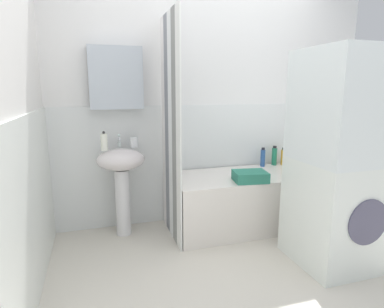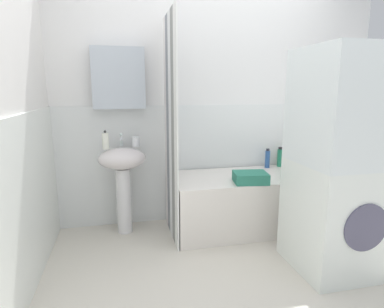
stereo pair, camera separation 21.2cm
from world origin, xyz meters
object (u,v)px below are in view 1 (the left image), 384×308
Objects in this scene: soap_dispenser at (104,142)px; toothbrush_cup at (134,142)px; sink at (121,172)px; washer_dryer_stack at (340,161)px; bathtub at (242,200)px; lotion_bottle at (284,157)px; conditioner_bottle at (263,158)px; towel_folded at (250,176)px; shampoo_bottle at (274,156)px.

toothbrush_cup is (0.27, 0.08, -0.03)m from soap_dispenser.
washer_dryer_stack is at bearing -32.36° from sink.
bathtub is at bearing -11.20° from toothbrush_cup.
bathtub is 7.51× the size of lotion_bottle.
soap_dispenser is at bearing -175.66° from conditioner_bottle.
washer_dryer_stack reaches higher than sink.
conditioner_bottle is 0.63m from towel_folded.
shampoo_bottle reaches higher than bathtub.
sink is 9.22× the size of toothbrush_cup.
washer_dryer_stack is at bearing -64.58° from bathtub.
bathtub is at bearing 78.91° from towel_folded.
soap_dispenser is 1.91× the size of toothbrush_cup.
shampoo_bottle is at bearing 28.09° from bathtub.
sink reaches higher than lotion_bottle.
conditioner_bottle is at bearing 1.95° from toothbrush_cup.
toothbrush_cup is at bearing -178.35° from lotion_bottle.
shampoo_bottle reaches higher than lotion_bottle.
sink is at bearing -176.42° from conditioner_bottle.
towel_folded is at bearing 126.31° from washer_dryer_stack.
soap_dispenser is at bearing 150.61° from washer_dryer_stack.
lotion_bottle is 0.26m from conditioner_bottle.
sink is 0.30m from toothbrush_cup.
soap_dispenser is at bearing 174.50° from bathtub.
conditioner_bottle is 0.12× the size of washer_dryer_stack.
soap_dispenser is 0.83× the size of conditioner_bottle.
soap_dispenser is at bearing 164.15° from towel_folded.
sink is 0.58× the size of bathtub.
sink is 3.88× the size of shampoo_bottle.
bathtub is at bearing -7.65° from sink.
towel_folded is 0.78m from washer_dryer_stack.
washer_dryer_stack is (0.04, -1.08, 0.19)m from conditioner_bottle.
conditioner_bottle is at bearing -179.92° from lotion_bottle.
towel_folded is at bearing -143.76° from lotion_bottle.
towel_folded is 0.18× the size of washer_dryer_stack.
soap_dispenser reaches higher than shampoo_bottle.
soap_dispenser reaches higher than towel_folded.
washer_dryer_stack reaches higher than soap_dispenser.
sink is at bearing -176.07° from shampoo_bottle.
shampoo_bottle is 0.75m from towel_folded.
sink is at bearing 12.37° from soap_dispenser.
shampoo_bottle is at bearing 84.15° from washer_dryer_stack.
shampoo_bottle is 0.16m from conditioner_bottle.
shampoo_bottle is at bearing 3.93° from sink.
sink is at bearing 172.35° from bathtub.
sink reaches higher than towel_folded.
toothbrush_cup is at bearing -178.05° from conditioner_bottle.
toothbrush_cup is 0.05× the size of washer_dryer_stack.
towel_folded is (1.12, -0.39, -0.03)m from sink.
towel_folded is at bearing -137.74° from shampoo_bottle.
lotion_bottle is at bearing 0.08° from conditioner_bottle.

